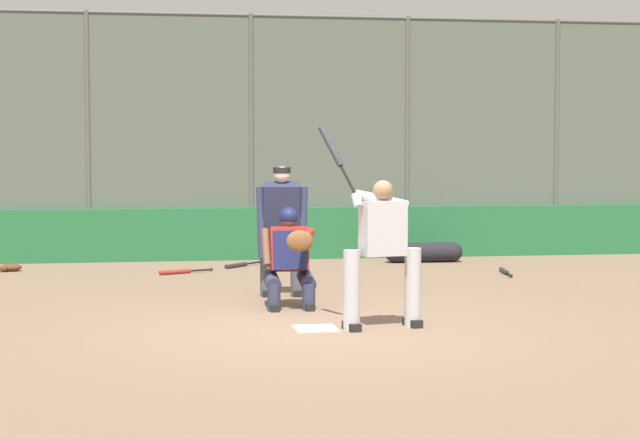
{
  "coord_description": "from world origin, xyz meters",
  "views": [
    {
      "loc": [
        1.63,
        10.65,
        1.83
      ],
      "look_at": [
        -0.2,
        -1.0,
        1.05
      ],
      "focal_mm": 60.0,
      "sensor_mm": 36.0,
      "label": 1
    }
  ],
  "objects_px": {
    "umpire_home": "(282,227)",
    "spare_bat_near_backstop": "(239,265)",
    "spare_bat_third_base_side": "(179,272)",
    "equipment_bag_dugout_side": "(424,252)",
    "batter_at_plate": "(382,248)",
    "spare_bat_by_padding": "(505,272)",
    "catcher_behind_plate": "(290,256)",
    "fielding_glove_on_dirt": "(10,268)"
  },
  "relations": [
    {
      "from": "spare_bat_third_base_side",
      "to": "equipment_bag_dugout_side",
      "type": "relative_size",
      "value": 0.63
    },
    {
      "from": "batter_at_plate",
      "to": "spare_bat_third_base_side",
      "type": "xyz_separation_m",
      "value": [
        1.92,
        -5.13,
        -0.79
      ]
    },
    {
      "from": "catcher_behind_plate",
      "to": "batter_at_plate",
      "type": "bearing_deg",
      "value": 116.6
    },
    {
      "from": "umpire_home",
      "to": "fielding_glove_on_dirt",
      "type": "bearing_deg",
      "value": -35.03
    },
    {
      "from": "catcher_behind_plate",
      "to": "equipment_bag_dugout_side",
      "type": "xyz_separation_m",
      "value": [
        -2.79,
        -4.66,
        -0.44
      ]
    },
    {
      "from": "umpire_home",
      "to": "equipment_bag_dugout_side",
      "type": "bearing_deg",
      "value": -119.91
    },
    {
      "from": "fielding_glove_on_dirt",
      "to": "spare_bat_by_padding",
      "type": "bearing_deg",
      "value": 168.63
    },
    {
      "from": "umpire_home",
      "to": "fielding_glove_on_dirt",
      "type": "xyz_separation_m",
      "value": [
        3.7,
        -3.35,
        -0.81
      ]
    },
    {
      "from": "spare_bat_third_base_side",
      "to": "fielding_glove_on_dirt",
      "type": "bearing_deg",
      "value": -41.03
    },
    {
      "from": "spare_bat_by_padding",
      "to": "spare_bat_third_base_side",
      "type": "height_order",
      "value": "same"
    },
    {
      "from": "spare_bat_by_padding",
      "to": "equipment_bag_dugout_side",
      "type": "height_order",
      "value": "equipment_bag_dugout_side"
    },
    {
      "from": "catcher_behind_plate",
      "to": "spare_bat_near_backstop",
      "type": "xyz_separation_m",
      "value": [
        0.24,
        -4.4,
        -0.57
      ]
    },
    {
      "from": "batter_at_plate",
      "to": "equipment_bag_dugout_side",
      "type": "bearing_deg",
      "value": -119.47
    },
    {
      "from": "catcher_behind_plate",
      "to": "spare_bat_third_base_side",
      "type": "height_order",
      "value": "catcher_behind_plate"
    },
    {
      "from": "catcher_behind_plate",
      "to": "equipment_bag_dugout_side",
      "type": "relative_size",
      "value": 0.91
    },
    {
      "from": "spare_bat_third_base_side",
      "to": "spare_bat_by_padding",
      "type": "bearing_deg",
      "value": 146.35
    },
    {
      "from": "spare_bat_by_padding",
      "to": "equipment_bag_dugout_side",
      "type": "xyz_separation_m",
      "value": [
        0.77,
        -1.76,
        0.13
      ]
    },
    {
      "from": "fielding_glove_on_dirt",
      "to": "batter_at_plate",
      "type": "bearing_deg",
      "value": 127.03
    },
    {
      "from": "spare_bat_near_backstop",
      "to": "fielding_glove_on_dirt",
      "type": "relative_size",
      "value": 2.1
    },
    {
      "from": "spare_bat_near_backstop",
      "to": "spare_bat_third_base_side",
      "type": "xyz_separation_m",
      "value": [
        0.94,
        0.77,
        0.0
      ]
    },
    {
      "from": "spare_bat_near_backstop",
      "to": "spare_bat_third_base_side",
      "type": "distance_m",
      "value": 1.21
    },
    {
      "from": "batter_at_plate",
      "to": "catcher_behind_plate",
      "type": "distance_m",
      "value": 1.7
    },
    {
      "from": "spare_bat_near_backstop",
      "to": "spare_bat_by_padding",
      "type": "relative_size",
      "value": 0.81
    },
    {
      "from": "equipment_bag_dugout_side",
      "to": "spare_bat_third_base_side",
      "type": "bearing_deg",
      "value": 14.6
    },
    {
      "from": "spare_bat_near_backstop",
      "to": "equipment_bag_dugout_side",
      "type": "height_order",
      "value": "equipment_bag_dugout_side"
    },
    {
      "from": "batter_at_plate",
      "to": "spare_bat_near_backstop",
      "type": "bearing_deg",
      "value": -91.71
    },
    {
      "from": "umpire_home",
      "to": "spare_bat_by_padding",
      "type": "xyz_separation_m",
      "value": [
        -3.52,
        -1.89,
        -0.83
      ]
    },
    {
      "from": "umpire_home",
      "to": "spare_bat_near_backstop",
      "type": "height_order",
      "value": "umpire_home"
    },
    {
      "from": "catcher_behind_plate",
      "to": "umpire_home",
      "type": "distance_m",
      "value": 1.04
    },
    {
      "from": "spare_bat_near_backstop",
      "to": "spare_bat_by_padding",
      "type": "distance_m",
      "value": 4.08
    },
    {
      "from": "umpire_home",
      "to": "spare_bat_by_padding",
      "type": "distance_m",
      "value": 4.09
    },
    {
      "from": "spare_bat_near_backstop",
      "to": "equipment_bag_dugout_side",
      "type": "xyz_separation_m",
      "value": [
        -3.02,
        -0.26,
        0.13
      ]
    },
    {
      "from": "umpire_home",
      "to": "batter_at_plate",
      "type": "bearing_deg",
      "value": 112.97
    },
    {
      "from": "spare_bat_near_backstop",
      "to": "spare_bat_by_padding",
      "type": "bearing_deg",
      "value": 110.67
    },
    {
      "from": "batter_at_plate",
      "to": "spare_bat_third_base_side",
      "type": "distance_m",
      "value": 5.54
    },
    {
      "from": "spare_bat_near_backstop",
      "to": "spare_bat_third_base_side",
      "type": "bearing_deg",
      "value": -8.33
    },
    {
      "from": "catcher_behind_plate",
      "to": "spare_bat_third_base_side",
      "type": "xyz_separation_m",
      "value": [
        1.17,
        -3.63,
        -0.57
      ]
    },
    {
      "from": "fielding_glove_on_dirt",
      "to": "umpire_home",
      "type": "bearing_deg",
      "value": 137.89
    },
    {
      "from": "batter_at_plate",
      "to": "fielding_glove_on_dirt",
      "type": "distance_m",
      "value": 7.38
    },
    {
      "from": "batter_at_plate",
      "to": "spare_bat_third_base_side",
      "type": "height_order",
      "value": "batter_at_plate"
    },
    {
      "from": "spare_bat_near_backstop",
      "to": "fielding_glove_on_dirt",
      "type": "xyz_separation_m",
      "value": [
        3.43,
        0.05,
        0.02
      ]
    },
    {
      "from": "equipment_bag_dugout_side",
      "to": "catcher_behind_plate",
      "type": "bearing_deg",
      "value": 59.11
    }
  ]
}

